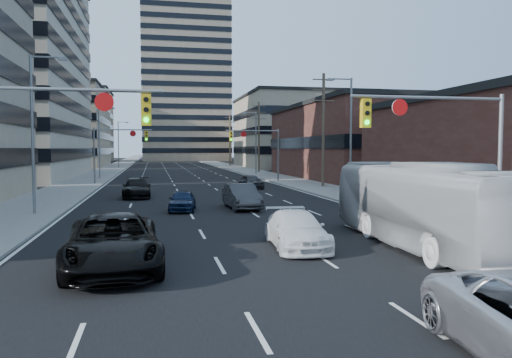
{
  "coord_description": "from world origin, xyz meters",
  "views": [
    {
      "loc": [
        -3.86,
        -9.93,
        3.81
      ],
      "look_at": [
        1.41,
        15.75,
        2.2
      ],
      "focal_mm": 35.0,
      "sensor_mm": 36.0,
      "label": 1
    }
  ],
  "objects_px": {
    "transit_bus": "(423,205)",
    "sedan_blue": "(182,200)",
    "black_pickup": "(113,242)",
    "white_van": "(296,230)"
  },
  "relations": [
    {
      "from": "transit_bus",
      "to": "sedan_blue",
      "type": "bearing_deg",
      "value": 124.92
    },
    {
      "from": "black_pickup",
      "to": "white_van",
      "type": "distance_m",
      "value": 6.95
    },
    {
      "from": "white_van",
      "to": "transit_bus",
      "type": "height_order",
      "value": "transit_bus"
    },
    {
      "from": "white_van",
      "to": "transit_bus",
      "type": "relative_size",
      "value": 0.4
    },
    {
      "from": "white_van",
      "to": "transit_bus",
      "type": "distance_m",
      "value": 4.9
    },
    {
      "from": "white_van",
      "to": "sedan_blue",
      "type": "xyz_separation_m",
      "value": [
        -3.64,
        12.25,
        -0.05
      ]
    },
    {
      "from": "black_pickup",
      "to": "transit_bus",
      "type": "relative_size",
      "value": 0.53
    },
    {
      "from": "transit_bus",
      "to": "sedan_blue",
      "type": "relative_size",
      "value": 3.12
    },
    {
      "from": "black_pickup",
      "to": "white_van",
      "type": "height_order",
      "value": "black_pickup"
    },
    {
      "from": "white_van",
      "to": "sedan_blue",
      "type": "height_order",
      "value": "white_van"
    }
  ]
}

